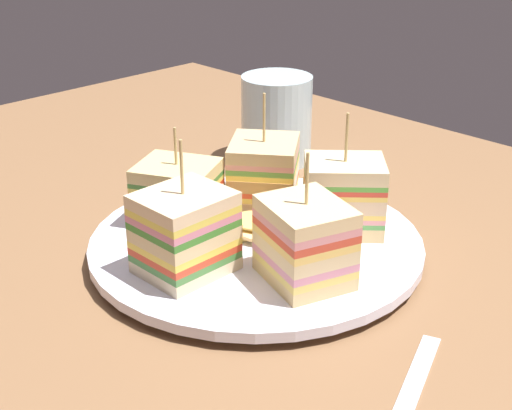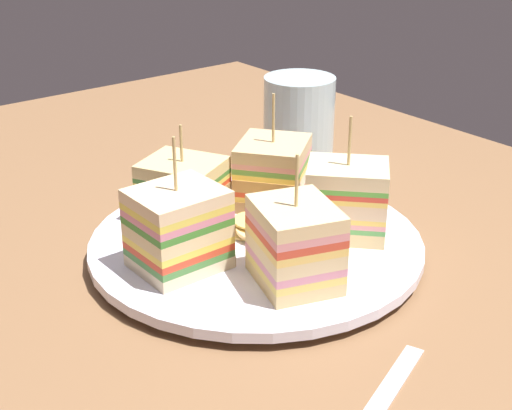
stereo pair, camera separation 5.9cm
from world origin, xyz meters
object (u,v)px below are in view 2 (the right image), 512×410
(sandwich_wedge_2, at_px, (346,200))
(drinking_glass, at_px, (299,126))
(sandwich_wedge_3, at_px, (273,173))
(sandwich_wedge_4, at_px, (184,190))
(chip_pile, at_px, (259,227))
(sandwich_wedge_1, at_px, (295,244))
(plate, at_px, (256,245))
(sandwich_wedge_0, at_px, (179,230))

(sandwich_wedge_2, xyz_separation_m, drinking_glass, (-0.18, 0.10, -0.01))
(sandwich_wedge_2, bearing_deg, drinking_glass, -74.21)
(sandwich_wedge_3, bearing_deg, sandwich_wedge_4, -53.48)
(chip_pile, bearing_deg, drinking_glass, 129.74)
(sandwich_wedge_1, height_order, sandwich_wedge_4, sandwich_wedge_1)
(plate, xyz_separation_m, sandwich_wedge_1, (0.07, -0.02, 0.04))
(plate, height_order, sandwich_wedge_0, sandwich_wedge_0)
(sandwich_wedge_3, xyz_separation_m, sandwich_wedge_4, (-0.02, -0.08, -0.00))
(chip_pile, xyz_separation_m, drinking_glass, (-0.13, 0.16, 0.02))
(sandwich_wedge_4, xyz_separation_m, chip_pile, (0.07, 0.03, -0.02))
(sandwich_wedge_0, distance_m, sandwich_wedge_4, 0.09)
(plate, distance_m, sandwich_wedge_3, 0.08)
(sandwich_wedge_2, bearing_deg, sandwich_wedge_4, -4.79)
(sandwich_wedge_2, bearing_deg, chip_pile, 9.84)
(sandwich_wedge_3, height_order, chip_pile, sandwich_wedge_3)
(sandwich_wedge_1, height_order, drinking_glass, sandwich_wedge_1)
(plate, bearing_deg, sandwich_wedge_2, 58.94)
(sandwich_wedge_1, distance_m, sandwich_wedge_2, 0.09)
(sandwich_wedge_0, xyz_separation_m, sandwich_wedge_1, (0.07, 0.05, -0.00))
(sandwich_wedge_0, distance_m, sandwich_wedge_2, 0.14)
(plate, height_order, sandwich_wedge_4, sandwich_wedge_4)
(plate, xyz_separation_m, sandwich_wedge_2, (0.04, 0.06, 0.04))
(plate, height_order, chip_pile, chip_pile)
(sandwich_wedge_0, relative_size, sandwich_wedge_4, 1.24)
(sandwich_wedge_3, bearing_deg, plate, 2.25)
(sandwich_wedge_1, distance_m, sandwich_wedge_4, 0.14)
(sandwich_wedge_1, height_order, chip_pile, sandwich_wedge_1)
(sandwich_wedge_0, bearing_deg, sandwich_wedge_4, 54.08)
(sandwich_wedge_1, distance_m, sandwich_wedge_3, 0.14)
(sandwich_wedge_2, relative_size, chip_pile, 1.43)
(sandwich_wedge_1, distance_m, drinking_glass, 0.28)
(sandwich_wedge_1, xyz_separation_m, drinking_glass, (-0.21, 0.19, -0.01))
(plate, height_order, drinking_glass, drinking_glass)
(plate, bearing_deg, sandwich_wedge_4, -161.61)
(sandwich_wedge_3, bearing_deg, sandwich_wedge_2, 56.78)
(sandwich_wedge_0, height_order, sandwich_wedge_3, sandwich_wedge_0)
(drinking_glass, bearing_deg, sandwich_wedge_2, -30.74)
(sandwich_wedge_2, height_order, sandwich_wedge_4, sandwich_wedge_2)
(sandwich_wedge_2, relative_size, sandwich_wedge_3, 1.00)
(plate, relative_size, drinking_glass, 2.92)
(sandwich_wedge_2, distance_m, drinking_glass, 0.21)
(chip_pile, distance_m, drinking_glass, 0.21)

